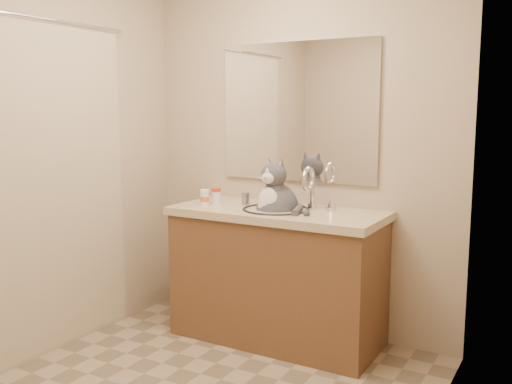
# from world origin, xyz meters

# --- Properties ---
(room) EXTENTS (2.22, 2.52, 2.42)m
(room) POSITION_xyz_m (0.00, 0.00, 1.20)
(room) COLOR gray
(room) RESTS_ON ground
(vanity) EXTENTS (1.34, 0.59, 1.12)m
(vanity) POSITION_xyz_m (0.00, 0.96, 0.44)
(vanity) COLOR brown
(vanity) RESTS_ON ground
(mirror) EXTENTS (1.10, 0.02, 0.90)m
(mirror) POSITION_xyz_m (0.00, 1.24, 1.45)
(mirror) COLOR white
(mirror) RESTS_ON room
(shower_curtain) EXTENTS (0.02, 1.30, 1.93)m
(shower_curtain) POSITION_xyz_m (-1.05, 0.10, 1.03)
(shower_curtain) COLOR beige
(shower_curtain) RESTS_ON ground
(cat) EXTENTS (0.37, 0.35, 0.53)m
(cat) POSITION_xyz_m (-0.01, 0.97, 0.86)
(cat) COLOR #46464B
(cat) RESTS_ON vanity
(pill_bottle_redcap) EXTENTS (0.08, 0.08, 0.10)m
(pill_bottle_redcap) POSITION_xyz_m (-0.45, 0.95, 0.90)
(pill_bottle_redcap) COLOR white
(pill_bottle_redcap) RESTS_ON vanity
(pill_bottle_orange) EXTENTS (0.08, 0.08, 0.10)m
(pill_bottle_orange) POSITION_xyz_m (-0.48, 0.86, 0.90)
(pill_bottle_orange) COLOR white
(pill_bottle_orange) RESTS_ON vanity
(grey_canister) EXTENTS (0.05, 0.05, 0.08)m
(grey_canister) POSITION_xyz_m (-0.26, 1.01, 0.89)
(grey_canister) COLOR slate
(grey_canister) RESTS_ON vanity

